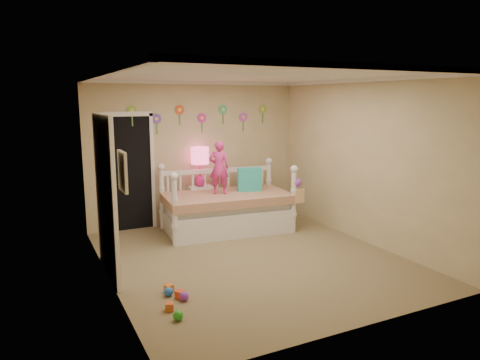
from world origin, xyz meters
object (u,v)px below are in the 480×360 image
table_lamp (200,160)px  child (219,168)px  daybed (227,197)px  nightstand (201,205)px

table_lamp → child: bearing=-79.0°
daybed → nightstand: bearing=116.3°
daybed → child: 0.54m
child → daybed: bearing=-170.7°
child → table_lamp: bearing=-55.3°
daybed → nightstand: 0.72m
nightstand → table_lamp: size_ratio=0.98×
nightstand → child: bearing=-73.7°
daybed → table_lamp: (-0.24, 0.64, 0.58)m
nightstand → table_lamp: (0.00, 0.00, 0.83)m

